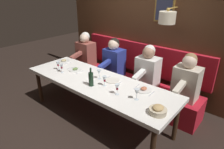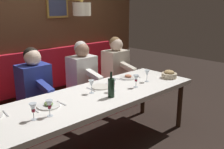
{
  "view_description": "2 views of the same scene",
  "coord_description": "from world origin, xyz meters",
  "px_view_note": "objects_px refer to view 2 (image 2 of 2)",
  "views": [
    {
      "loc": [
        -2.07,
        -2.07,
        2.16
      ],
      "look_at": [
        0.05,
        -0.28,
        0.92
      ],
      "focal_mm": 31.26,
      "sensor_mm": 36.0,
      "label": 1
    },
    {
      "loc": [
        -2.24,
        1.89,
        1.8
      ],
      "look_at": [
        0.05,
        -0.28,
        0.92
      ],
      "focal_mm": 41.62,
      "sensor_mm": 36.0,
      "label": 2
    }
  ],
  "objects_px": {
    "wine_glass_2": "(91,84)",
    "bread_bowl": "(169,75)",
    "wine_bottle": "(111,87)",
    "wine_glass_1": "(136,79)",
    "diner_middle": "(34,79)",
    "wine_glass_4": "(33,108)",
    "wine_glass_3": "(113,82)",
    "dining_table": "(98,99)",
    "diner_near": "(82,69)",
    "wine_glass_5": "(147,73)",
    "wine_glass_0": "(49,105)",
    "diner_nearest": "(116,62)"
  },
  "relations": [
    {
      "from": "wine_glass_2",
      "to": "bread_bowl",
      "type": "xyz_separation_m",
      "value": [
        -0.26,
        -1.24,
        -0.07
      ]
    },
    {
      "from": "wine_bottle",
      "to": "wine_glass_1",
      "type": "bearing_deg",
      "value": -84.51
    },
    {
      "from": "bread_bowl",
      "to": "wine_glass_2",
      "type": "bearing_deg",
      "value": 77.94
    },
    {
      "from": "diner_middle",
      "to": "wine_bottle",
      "type": "relative_size",
      "value": 2.64
    },
    {
      "from": "wine_glass_4",
      "to": "wine_glass_3",
      "type": "bearing_deg",
      "value": -86.18
    },
    {
      "from": "dining_table",
      "to": "wine_glass_1",
      "type": "height_order",
      "value": "wine_glass_1"
    },
    {
      "from": "wine_glass_1",
      "to": "bread_bowl",
      "type": "bearing_deg",
      "value": -93.85
    },
    {
      "from": "dining_table",
      "to": "diner_near",
      "type": "bearing_deg",
      "value": -26.52
    },
    {
      "from": "dining_table",
      "to": "bread_bowl",
      "type": "height_order",
      "value": "bread_bowl"
    },
    {
      "from": "wine_glass_5",
      "to": "dining_table",
      "type": "bearing_deg",
      "value": 84.8
    },
    {
      "from": "diner_middle",
      "to": "wine_glass_3",
      "type": "xyz_separation_m",
      "value": [
        -0.93,
        -0.58,
        0.04
      ]
    },
    {
      "from": "wine_glass_0",
      "to": "wine_glass_1",
      "type": "height_order",
      "value": "same"
    },
    {
      "from": "diner_middle",
      "to": "wine_glass_0",
      "type": "height_order",
      "value": "diner_middle"
    },
    {
      "from": "diner_near",
      "to": "wine_glass_5",
      "type": "relative_size",
      "value": 4.82
    },
    {
      "from": "dining_table",
      "to": "wine_glass_2",
      "type": "relative_size",
      "value": 16.82
    },
    {
      "from": "diner_nearest",
      "to": "wine_glass_1",
      "type": "bearing_deg",
      "value": 148.29
    },
    {
      "from": "dining_table",
      "to": "wine_glass_4",
      "type": "height_order",
      "value": "wine_glass_4"
    },
    {
      "from": "wine_glass_0",
      "to": "wine_glass_4",
      "type": "bearing_deg",
      "value": 78.05
    },
    {
      "from": "wine_glass_3",
      "to": "wine_bottle",
      "type": "bearing_deg",
      "value": 129.03
    },
    {
      "from": "dining_table",
      "to": "diner_nearest",
      "type": "relative_size",
      "value": 3.49
    },
    {
      "from": "dining_table",
      "to": "wine_glass_1",
      "type": "xyz_separation_m",
      "value": [
        -0.14,
        -0.54,
        0.18
      ]
    },
    {
      "from": "wine_glass_3",
      "to": "wine_glass_4",
      "type": "height_order",
      "value": "same"
    },
    {
      "from": "bread_bowl",
      "to": "diner_near",
      "type": "bearing_deg",
      "value": 36.01
    },
    {
      "from": "diner_middle",
      "to": "wine_bottle",
      "type": "xyz_separation_m",
      "value": [
        -1.06,
        -0.42,
        0.04
      ]
    },
    {
      "from": "diner_near",
      "to": "wine_glass_2",
      "type": "xyz_separation_m",
      "value": [
        -0.8,
        0.47,
        0.04
      ]
    },
    {
      "from": "diner_near",
      "to": "wine_glass_1",
      "type": "relative_size",
      "value": 4.82
    },
    {
      "from": "wine_glass_0",
      "to": "wine_glass_2",
      "type": "bearing_deg",
      "value": -71.45
    },
    {
      "from": "wine_glass_1",
      "to": "bread_bowl",
      "type": "distance_m",
      "value": 0.68
    },
    {
      "from": "wine_glass_5",
      "to": "wine_glass_1",
      "type": "bearing_deg",
      "value": 101.35
    },
    {
      "from": "wine_glass_4",
      "to": "wine_bottle",
      "type": "height_order",
      "value": "wine_bottle"
    },
    {
      "from": "wine_glass_2",
      "to": "wine_glass_3",
      "type": "bearing_deg",
      "value": -118.81
    },
    {
      "from": "wine_glass_4",
      "to": "wine_glass_1",
      "type": "bearing_deg",
      "value": -90.51
    },
    {
      "from": "wine_glass_1",
      "to": "wine_bottle",
      "type": "distance_m",
      "value": 0.49
    },
    {
      "from": "wine_glass_0",
      "to": "wine_glass_4",
      "type": "height_order",
      "value": "same"
    },
    {
      "from": "wine_glass_0",
      "to": "wine_glass_2",
      "type": "xyz_separation_m",
      "value": [
        0.24,
        -0.71,
        0.0
      ]
    },
    {
      "from": "wine_glass_2",
      "to": "wine_bottle",
      "type": "bearing_deg",
      "value": -163.83
    },
    {
      "from": "wine_glass_2",
      "to": "diner_nearest",
      "type": "bearing_deg",
      "value": -56.16
    },
    {
      "from": "wine_glass_1",
      "to": "wine_glass_2",
      "type": "relative_size",
      "value": 1.0
    },
    {
      "from": "wine_glass_0",
      "to": "wine_bottle",
      "type": "height_order",
      "value": "wine_bottle"
    },
    {
      "from": "diner_near",
      "to": "diner_middle",
      "type": "xyz_separation_m",
      "value": [
        0.0,
        0.8,
        0.0
      ]
    },
    {
      "from": "diner_nearest",
      "to": "wine_glass_5",
      "type": "xyz_separation_m",
      "value": [
        -0.96,
        0.33,
        0.04
      ]
    },
    {
      "from": "diner_nearest",
      "to": "wine_glass_5",
      "type": "relative_size",
      "value": 4.82
    },
    {
      "from": "diner_middle",
      "to": "wine_glass_2",
      "type": "bearing_deg",
      "value": -157.03
    },
    {
      "from": "diner_nearest",
      "to": "diner_near",
      "type": "relative_size",
      "value": 1.0
    },
    {
      "from": "wine_glass_0",
      "to": "wine_glass_4",
      "type": "relative_size",
      "value": 1.0
    },
    {
      "from": "wine_glass_3",
      "to": "diner_near",
      "type": "bearing_deg",
      "value": -13.56
    },
    {
      "from": "wine_glass_3",
      "to": "wine_glass_5",
      "type": "bearing_deg",
      "value": -92.5
    },
    {
      "from": "diner_middle",
      "to": "wine_glass_2",
      "type": "relative_size",
      "value": 4.82
    },
    {
      "from": "wine_glass_4",
      "to": "wine_bottle",
      "type": "bearing_deg",
      "value": -93.61
    },
    {
      "from": "diner_near",
      "to": "wine_glass_5",
      "type": "xyz_separation_m",
      "value": [
        -0.96,
        -0.39,
        0.04
      ]
    }
  ]
}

